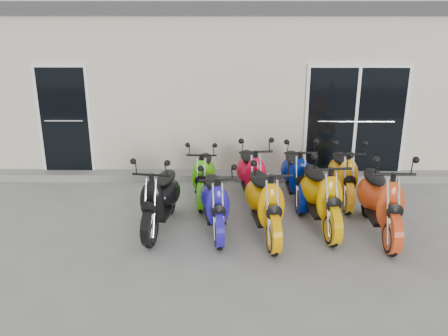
% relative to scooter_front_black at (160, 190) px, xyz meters
% --- Properties ---
extents(ground, '(80.00, 80.00, 0.00)m').
position_rel_scooter_front_black_xyz_m(ground, '(1.00, 0.23, -0.67)').
color(ground, gray).
rests_on(ground, ground).
extents(building, '(14.00, 6.00, 3.20)m').
position_rel_scooter_front_black_xyz_m(building, '(1.00, 5.43, 0.93)').
color(building, beige).
rests_on(building, ground).
extents(roof_cap, '(14.20, 6.20, 0.16)m').
position_rel_scooter_front_black_xyz_m(roof_cap, '(1.00, 5.43, 2.61)').
color(roof_cap, '#3F3F42').
rests_on(roof_cap, building).
extents(front_step, '(14.00, 0.40, 0.15)m').
position_rel_scooter_front_black_xyz_m(front_step, '(1.00, 2.25, -0.59)').
color(front_step, gray).
rests_on(front_step, ground).
extents(door_left, '(1.07, 0.08, 2.22)m').
position_rel_scooter_front_black_xyz_m(door_left, '(-2.20, 2.40, 0.59)').
color(door_left, black).
rests_on(door_left, front_step).
extents(door_right, '(2.02, 0.08, 2.22)m').
position_rel_scooter_front_black_xyz_m(door_right, '(3.60, 2.40, 0.59)').
color(door_right, black).
rests_on(door_right, front_step).
extents(scooter_front_black, '(0.90, 1.88, 1.34)m').
position_rel_scooter_front_black_xyz_m(scooter_front_black, '(0.00, 0.00, 0.00)').
color(scooter_front_black, black).
rests_on(scooter_front_black, ground).
extents(scooter_front_blue, '(0.83, 1.78, 1.27)m').
position_rel_scooter_front_black_xyz_m(scooter_front_blue, '(0.87, -0.08, -0.03)').
color(scooter_front_blue, '#1F169A').
rests_on(scooter_front_blue, ground).
extents(scooter_front_orange_a, '(0.95, 1.99, 1.41)m').
position_rel_scooter_front_black_xyz_m(scooter_front_orange_a, '(1.64, -0.19, 0.04)').
color(scooter_front_orange_a, orange).
rests_on(scooter_front_orange_a, ground).
extents(scooter_front_orange_b, '(0.94, 2.00, 1.42)m').
position_rel_scooter_front_black_xyz_m(scooter_front_orange_b, '(2.54, 0.10, 0.04)').
color(scooter_front_orange_b, '#D79602').
rests_on(scooter_front_orange_b, ground).
extents(scooter_front_red, '(0.72, 1.97, 1.45)m').
position_rel_scooter_front_black_xyz_m(scooter_front_red, '(3.43, -0.16, 0.06)').
color(scooter_front_red, red).
rests_on(scooter_front_red, ground).
extents(scooter_back_green, '(0.65, 1.66, 1.21)m').
position_rel_scooter_front_black_xyz_m(scooter_back_green, '(0.63, 1.21, -0.06)').
color(scooter_back_green, '#4CC70E').
rests_on(scooter_back_green, ground).
extents(scooter_back_red, '(0.87, 1.87, 1.33)m').
position_rel_scooter_front_black_xyz_m(scooter_back_red, '(1.49, 1.13, -0.00)').
color(scooter_back_red, red).
rests_on(scooter_back_red, ground).
extents(scooter_back_blue, '(0.70, 1.79, 1.31)m').
position_rel_scooter_front_black_xyz_m(scooter_back_blue, '(2.29, 1.15, -0.01)').
color(scooter_back_blue, navy).
rests_on(scooter_back_blue, ground).
extents(scooter_back_yellow, '(0.69, 1.75, 1.27)m').
position_rel_scooter_front_black_xyz_m(scooter_back_yellow, '(3.15, 1.17, -0.03)').
color(scooter_back_yellow, '#FFA512').
rests_on(scooter_back_yellow, ground).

